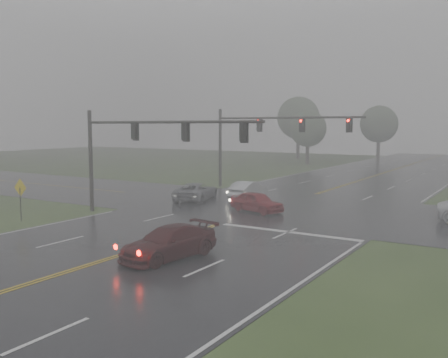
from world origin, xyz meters
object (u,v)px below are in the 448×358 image
Objects in this scene: signal_gantry_far at (261,132)px; car_grey at (196,200)px; sedan_red at (257,212)px; sedan_maroon at (169,258)px; signal_gantry_near at (137,141)px; sedan_silver at (248,199)px.

car_grey is at bearing -97.27° from signal_gantry_far.
sedan_maroon is at bearing -153.33° from sedan_red.
signal_gantry_near reaches higher than sedan_maroon.
signal_gantry_near reaches higher than car_grey.
sedan_maroon is 19.02m from sedan_silver.
car_grey is (-9.07, 15.01, 0.00)m from sedan_maroon.
signal_gantry_near is (-8.15, 7.07, 4.98)m from sedan_maroon.
car_grey is at bearing 130.69° from sedan_maroon.
sedan_red is at bearing 110.05° from sedan_maroon.
car_grey is at bearing 96.66° from signal_gantry_near.
car_grey is 0.36× the size of signal_gantry_far.
signal_gantry_near reaches higher than sedan_silver.
signal_gantry_far is (-5.55, 11.09, 5.36)m from sedan_red.
sedan_maroon is 25.78m from signal_gantry_far.
signal_gantry_near reaches higher than sedan_red.
sedan_maroon is 0.35× the size of signal_gantry_far.
signal_gantry_near is at bearing 82.24° from car_grey.
sedan_silver reaches higher than car_grey.
signal_gantry_far reaches higher than car_grey.
sedan_silver is 4.32m from car_grey.
signal_gantry_far is at bearing 42.76° from sedan_red.
sedan_maroon is 1.21× the size of sedan_red.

